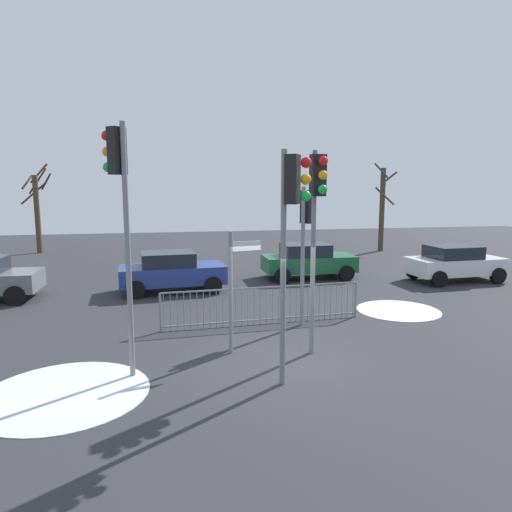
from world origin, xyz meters
The scene contains 14 objects.
ground_plane centered at (0.00, 0.00, 0.00)m, with size 60.00×60.00×0.00m, color #2D2D33.
traffic_light_rear_right centered at (-3.50, -0.04, 3.71)m, with size 0.48×0.45×5.08m.
traffic_light_mid_left centered at (0.63, 0.28, 3.40)m, with size 0.34×0.57×4.64m.
traffic_light_mid_right centered at (1.15, 2.65, 2.82)m, with size 0.49×0.44×3.85m.
traffic_light_foreground_right centered at (-0.35, -1.17, 3.32)m, with size 0.51×0.43×4.53m.
direction_sign_post centered at (-1.15, 0.81, 1.61)m, with size 0.78×0.22×2.85m.
pedestrian_guard_railing centered at (0.00, 2.90, 0.55)m, with size 5.74×0.39×1.07m.
car_white_mid centered at (8.90, 7.19, 0.77)m, with size 3.88×2.09×1.47m.
car_blue_far centered at (-2.47, 7.54, 0.77)m, with size 3.92×2.17×1.47m.
car_green_near centered at (3.20, 8.92, 0.77)m, with size 3.80×1.92×1.47m.
bare_tree_left centered at (-9.87, 19.22, 2.56)m, with size 1.92×1.33×5.16m.
bare_tree_centre centered at (10.03, 16.08, 2.60)m, with size 1.43×1.43×5.19m.
snow_patch_kerb centered at (-4.60, -0.75, 0.01)m, with size 3.13×3.13×0.01m, color silver.
snow_patch_island centered at (4.44, 3.44, 0.01)m, with size 2.56×2.56×0.01m, color white.
Camera 1 is at (-2.65, -9.46, 3.86)m, focal length 32.41 mm.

